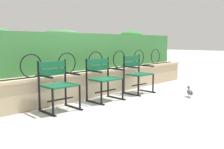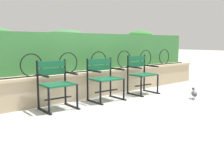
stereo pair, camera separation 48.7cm
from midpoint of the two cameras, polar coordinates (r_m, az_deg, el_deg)
The scene contains 8 objects.
ground_plane at distance 4.91m, azimuth -1.78°, elevation -6.52°, with size 60.00×60.00×0.00m, color #B7B5AF.
stone_wall at distance 5.50m, azimuth -8.23°, elevation -2.10°, with size 7.16×0.41×0.55m.
iron_arch_fence at distance 5.29m, azimuth -9.17°, elevation 2.52°, with size 6.62×0.02×0.42m.
hedge_row at distance 5.84m, azimuth -11.51°, elevation 5.35°, with size 7.01×0.68×0.94m.
park_chair_left at distance 4.52m, azimuth -15.14°, elevation -2.04°, with size 0.59×0.54×0.86m.
park_chair_centre at distance 5.12m, azimuth -4.73°, elevation -0.70°, with size 0.64×0.54×0.85m.
park_chair_right at distance 5.86m, azimuth 3.26°, elevation 0.35°, with size 0.59×0.54×0.87m.
pigeon_near_chairs at distance 5.63m, azimuth 14.68°, elevation -3.80°, with size 0.24×0.23×0.22m.
Camera 1 is at (-3.53, -3.22, 1.18)m, focal length 40.75 mm.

